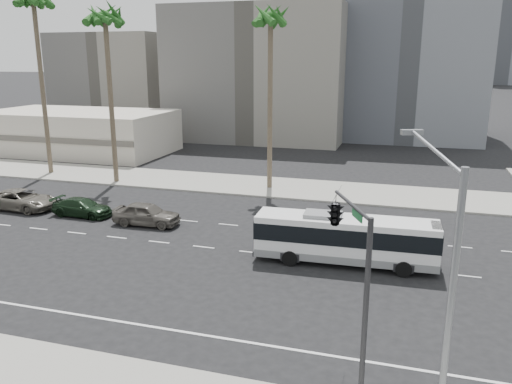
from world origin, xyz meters
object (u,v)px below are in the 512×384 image
at_px(city_bus, 345,238).
at_px(palm_mid, 105,21).
at_px(palm_far, 33,3).
at_px(palm_near, 271,22).
at_px(traffic_signal, 338,221).
at_px(car_a, 147,214).
at_px(car_b, 82,207).
at_px(streetlight_corner, 446,275).
at_px(car_c, 21,200).

height_order(city_bus, palm_mid, palm_mid).
bearing_deg(palm_far, palm_near, 1.12).
height_order(palm_near, palm_far, palm_far).
bearing_deg(traffic_signal, palm_near, 85.64).
relative_size(car_a, palm_far, 0.26).
xyz_separation_m(car_a, palm_near, (5.47, 12.18, 13.25)).
relative_size(car_b, palm_near, 0.29).
xyz_separation_m(streetlight_corner, traffic_signal, (-3.56, 2.66, 0.53)).
relative_size(car_c, palm_near, 0.35).
height_order(city_bus, car_b, city_bus).
bearing_deg(palm_near, car_a, -114.17).
height_order(car_a, car_b, car_a).
distance_m(car_b, streetlight_corner, 28.61).
distance_m(palm_mid, palm_far, 8.60).
bearing_deg(streetlight_corner, palm_far, 121.28).
bearing_deg(car_c, streetlight_corner, -116.96).
bearing_deg(palm_near, streetlight_corner, -64.83).
bearing_deg(palm_near, palm_far, -178.88).
distance_m(city_bus, car_b, 19.76).
bearing_deg(palm_far, car_c, -61.65).
distance_m(car_a, palm_far, 25.68).
xyz_separation_m(streetlight_corner, palm_far, (-35.18, 26.66, 11.14)).
bearing_deg(car_c, car_a, -92.31).
bearing_deg(palm_near, traffic_signal, -69.41).
xyz_separation_m(car_b, streetlight_corner, (23.70, -15.44, 4.29)).
distance_m(city_bus, palm_far, 37.19).
distance_m(car_a, car_c, 11.02).
relative_size(palm_near, palm_far, 0.88).
relative_size(city_bus, car_a, 2.17).
distance_m(palm_near, palm_far, 22.54).
bearing_deg(car_c, palm_near, -53.91).
distance_m(car_a, streetlight_corner, 23.90).
xyz_separation_m(car_a, palm_mid, (-8.69, 10.30, 13.46)).
bearing_deg(palm_near, palm_mid, -172.44).
distance_m(car_a, palm_mid, 19.05).
bearing_deg(palm_far, traffic_signal, -37.19).
height_order(car_b, car_c, car_c).
bearing_deg(city_bus, car_b, 167.66).
height_order(car_b, streetlight_corner, streetlight_corner).
relative_size(palm_near, palm_mid, 0.98).
bearing_deg(palm_mid, palm_near, 7.56).
bearing_deg(palm_mid, palm_far, 170.15).
bearing_deg(city_bus, streetlight_corner, -72.55).
bearing_deg(streetlight_corner, car_c, 130.35).
height_order(car_c, palm_mid, palm_mid).
distance_m(car_c, palm_mid, 16.74).
relative_size(car_a, palm_near, 0.30).
bearing_deg(car_b, city_bus, -99.40).
distance_m(car_c, palm_far, 19.83).
bearing_deg(traffic_signal, city_bus, 69.45).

